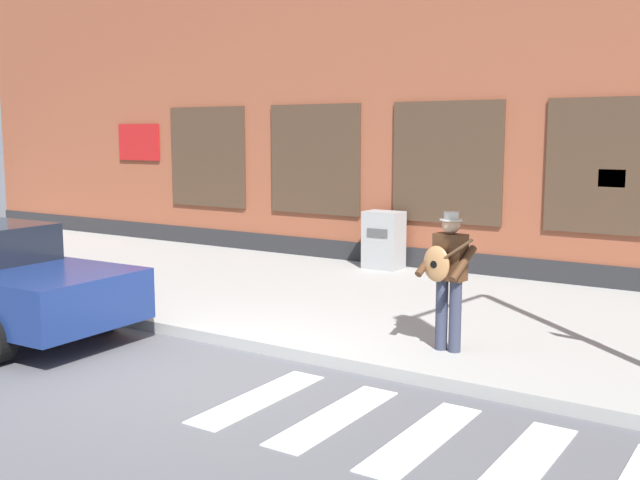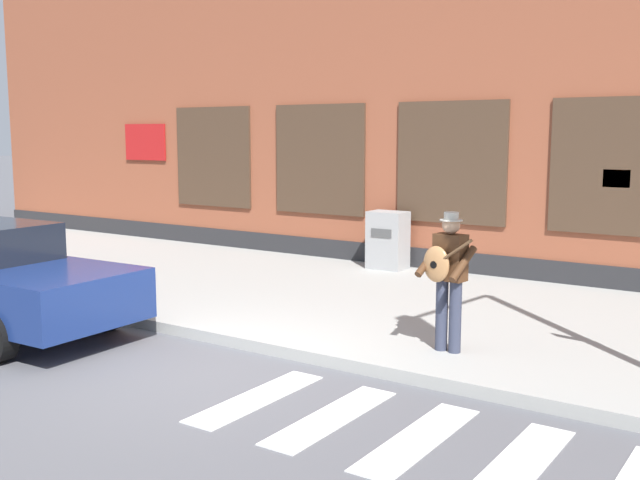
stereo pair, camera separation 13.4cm
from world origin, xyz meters
TOP-DOWN VIEW (x-y plane):
  - ground_plane at (0.00, 0.00)m, footprint 160.00×160.00m
  - sidewalk at (0.00, 3.97)m, footprint 28.00×5.98m
  - building_backdrop at (-0.00, 8.96)m, footprint 28.00×4.06m
  - crosswalk at (3.49, -0.32)m, footprint 5.20×1.90m
  - busker at (2.24, 1.94)m, footprint 0.72×0.59m
  - utility_box at (-1.11, 6.51)m, footprint 0.74×0.53m

SIDE VIEW (x-z plane):
  - ground_plane at x=0.00m, z-range 0.00..0.00m
  - crosswalk at x=3.49m, z-range 0.00..0.01m
  - sidewalk at x=0.00m, z-range 0.00..0.15m
  - utility_box at x=-1.11m, z-range 0.15..1.29m
  - busker at x=2.24m, z-range 0.28..1.99m
  - building_backdrop at x=0.00m, z-range -0.01..9.00m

